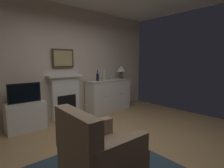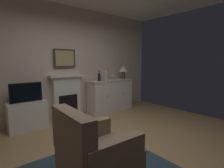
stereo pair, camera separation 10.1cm
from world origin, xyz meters
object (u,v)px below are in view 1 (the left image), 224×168
object	(u,v)px
armchair	(98,153)
wine_bottle	(98,77)
wine_glass_right	(112,75)
fireplace_unit	(65,97)
wine_glass_center	(109,76)
table_lamp	(121,70)
wine_glass_left	(107,76)
framed_picture	(63,58)
tv_cabinet	(26,116)
vase_decorative	(104,76)
sideboard_cabinet	(109,95)
tv_set	(24,93)

from	to	relation	value
armchair	wine_bottle	bearing A→B (deg)	53.92
wine_glass_right	armchair	bearing A→B (deg)	-133.85
fireplace_unit	wine_glass_center	size ratio (longest dim) A/B	6.67
table_lamp	wine_glass_center	xyz separation A→B (m)	(-0.46, 0.02, -0.16)
fireplace_unit	wine_bottle	distance (m)	1.00
fireplace_unit	wine_glass_left	bearing A→B (deg)	-8.27
table_lamp	wine_glass_right	distance (m)	0.39
framed_picture	table_lamp	size ratio (longest dim) A/B	1.38
wine_glass_left	tv_cabinet	distance (m)	2.29
armchair	table_lamp	bearing A→B (deg)	41.69
table_lamp	tv_cabinet	world-z (taller)	table_lamp
table_lamp	wine_glass_right	xyz separation A→B (m)	(-0.35, 0.02, -0.16)
fireplace_unit	tv_cabinet	distance (m)	1.02
fireplace_unit	wine_bottle	bearing A→B (deg)	-12.47
vase_decorative	armchair	xyz separation A→B (m)	(-1.85, -2.22, -0.66)
framed_picture	wine_bottle	size ratio (longest dim) A/B	1.90
sideboard_cabinet	wine_glass_center	world-z (taller)	wine_glass_center
vase_decorative	tv_set	xyz separation A→B (m)	(-2.04, 0.04, -0.25)
wine_glass_left	tv_set	bearing A→B (deg)	-179.71
sideboard_cabinet	tv_set	xyz separation A→B (m)	(-2.24, -0.01, 0.34)
armchair	tv_set	bearing A→B (deg)	94.95
table_lamp	vase_decorative	world-z (taller)	table_lamp
vase_decorative	table_lamp	bearing A→B (deg)	4.05
wine_bottle	wine_glass_left	xyz separation A→B (m)	(0.33, 0.02, 0.01)
table_lamp	armchair	bearing A→B (deg)	-138.31
framed_picture	wine_glass_center	bearing A→B (deg)	-8.91
wine_glass_right	table_lamp	bearing A→B (deg)	-2.67
tv_cabinet	wine_glass_center	bearing A→B (deg)	0.06
wine_glass_left	tv_set	size ratio (longest dim) A/B	0.27
framed_picture	tv_set	size ratio (longest dim) A/B	0.89
sideboard_cabinet	table_lamp	xyz separation A→B (m)	(0.51, 0.00, 0.73)
wine_glass_right	tv_cabinet	size ratio (longest dim) A/B	0.22
fireplace_unit	table_lamp	distance (m)	1.89
framed_picture	tv_cabinet	xyz separation A→B (m)	(-0.97, -0.21, -1.21)
wine_glass_center	tv_set	xyz separation A→B (m)	(-2.28, -0.03, -0.23)
wine_glass_center	vase_decorative	size ratio (longest dim) A/B	0.59
fireplace_unit	tv_set	world-z (taller)	fireplace_unit
framed_picture	tv_cabinet	bearing A→B (deg)	-167.99
fireplace_unit	sideboard_cabinet	world-z (taller)	fireplace_unit
fireplace_unit	tv_cabinet	bearing A→B (deg)	-170.55
wine_glass_center	tv_set	bearing A→B (deg)	-179.36
sideboard_cabinet	wine_glass_left	bearing A→B (deg)	177.45
wine_bottle	wine_glass_left	distance (m)	0.33
wine_bottle	tv_cabinet	world-z (taller)	wine_bottle
wine_glass_left	armchair	size ratio (longest dim) A/B	0.18
armchair	sideboard_cabinet	bearing A→B (deg)	48.01
wine_glass_right	vase_decorative	xyz separation A→B (m)	(-0.35, -0.07, 0.02)
framed_picture	wine_glass_left	xyz separation A→B (m)	(1.20, -0.22, -0.48)
vase_decorative	tv_set	size ratio (longest dim) A/B	0.45
wine_glass_right	tv_set	world-z (taller)	wine_glass_right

